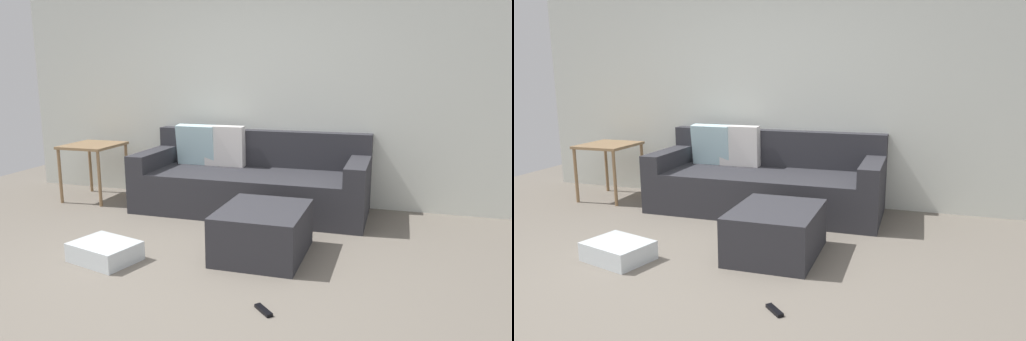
{
  "view_description": "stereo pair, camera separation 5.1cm",
  "coord_description": "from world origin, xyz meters",
  "views": [
    {
      "loc": [
        1.54,
        -2.91,
        1.5
      ],
      "look_at": [
        0.26,
        1.3,
        0.58
      ],
      "focal_mm": 33.71,
      "sensor_mm": 36.0,
      "label": 1
    },
    {
      "loc": [
        1.59,
        -2.89,
        1.5
      ],
      "look_at": [
        0.26,
        1.3,
        0.58
      ],
      "focal_mm": 33.71,
      "sensor_mm": 36.0,
      "label": 2
    }
  ],
  "objects": [
    {
      "name": "side_table",
      "position": [
        -1.91,
        1.86,
        0.57
      ],
      "size": [
        0.58,
        0.62,
        0.66
      ],
      "color": "olive",
      "rests_on": "ground_plane"
    },
    {
      "name": "storage_bin",
      "position": [
        -0.68,
        0.22,
        0.08
      ],
      "size": [
        0.59,
        0.5,
        0.15
      ],
      "primitive_type": "cube",
      "rotation": [
        0.0,
        0.0,
        -0.26
      ],
      "color": "silver",
      "rests_on": "ground_plane"
    },
    {
      "name": "ground_plane",
      "position": [
        0.0,
        0.0,
        0.0
      ],
      "size": [
        7.92,
        7.92,
        0.0
      ],
      "primitive_type": "plane",
      "color": "#6B6359"
    },
    {
      "name": "remote_near_ottoman",
      "position": [
        0.77,
        -0.21,
        0.01
      ],
      "size": [
        0.15,
        0.15,
        0.02
      ],
      "primitive_type": "cube",
      "rotation": [
        0.0,
        0.0,
        -0.77
      ],
      "color": "black",
      "rests_on": "ground_plane"
    },
    {
      "name": "ottoman",
      "position": [
        0.5,
        0.72,
        0.2
      ],
      "size": [
        0.69,
        0.82,
        0.4
      ],
      "primitive_type": "cube",
      "color": "#2D2D33",
      "rests_on": "ground_plane"
    },
    {
      "name": "couch_sectional",
      "position": [
        0.0,
        1.95,
        0.3
      ],
      "size": [
        2.47,
        0.96,
        0.89
      ],
      "color": "#2D2D33",
      "rests_on": "ground_plane"
    },
    {
      "name": "wall_back",
      "position": [
        0.0,
        2.42,
        1.28
      ],
      "size": [
        6.09,
        0.1,
        2.56
      ],
      "primitive_type": "cube",
      "color": "silver",
      "rests_on": "ground_plane"
    }
  ]
}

